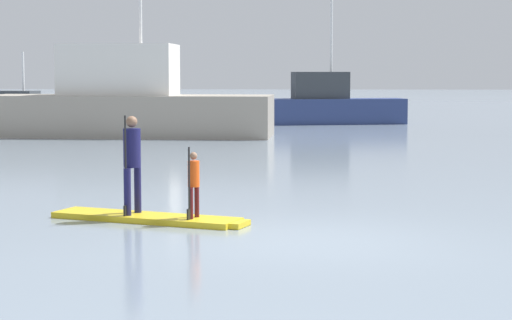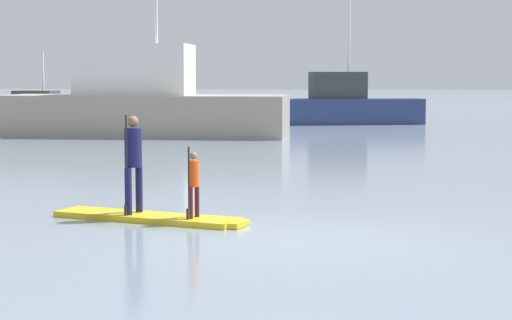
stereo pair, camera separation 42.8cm
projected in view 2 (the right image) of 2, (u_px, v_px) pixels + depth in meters
The scene contains 7 objects.
ground_plane at pixel (301, 239), 13.52m from camera, with size 240.00×240.00×0.00m, color gray.
paddleboard_near at pixel (150, 218), 15.21m from camera, with size 3.47×1.74×0.10m.
paddler_adult at pixel (133, 158), 15.24m from camera, with size 0.37×0.50×1.68m.
paddler_child_solo at pixel (193, 181), 14.80m from camera, with size 0.24×0.37×1.19m.
fishing_boat_white_large at pixel (142, 103), 35.35m from camera, with size 11.19×3.57×9.49m.
fishing_boat_green_midground at pixel (32, 109), 48.03m from camera, with size 6.03×2.63×3.56m.
motor_boat_small_navy at pixel (346, 106), 43.48m from camera, with size 7.44×3.34×7.23m.
Camera 2 is at (0.59, -13.35, 2.48)m, focal length 63.45 mm.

